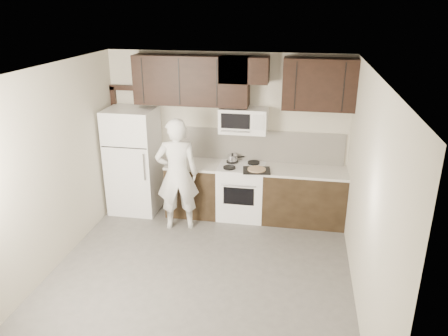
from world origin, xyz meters
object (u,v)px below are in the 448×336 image
(stove, at_px, (241,191))
(person, at_px, (177,175))
(microwave, at_px, (243,120))
(refrigerator, at_px, (134,161))

(stove, relative_size, person, 0.52)
(microwave, relative_size, refrigerator, 0.42)
(stove, bearing_deg, microwave, 90.10)
(microwave, bearing_deg, refrigerator, -174.85)
(microwave, bearing_deg, person, -144.21)
(refrigerator, relative_size, person, 0.99)
(person, bearing_deg, microwave, -159.77)
(stove, height_order, refrigerator, refrigerator)
(microwave, height_order, person, microwave)
(refrigerator, bearing_deg, person, -29.07)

